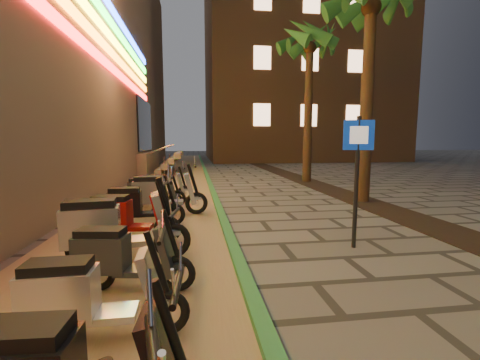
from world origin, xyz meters
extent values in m
cube|color=#8C7251|center=(-2.60, 10.00, 0.01)|extent=(3.40, 60.00, 0.01)
cube|color=#296F38|center=(-0.90, 10.00, 0.05)|extent=(0.18, 60.00, 0.10)
cube|color=black|center=(3.60, 5.00, 0.01)|extent=(1.20, 40.00, 0.02)
cube|color=black|center=(-4.45, 18.00, 2.80)|extent=(0.08, 5.00, 3.00)
cube|color=gray|center=(-6.50, 18.00, 0.60)|extent=(5.00, 6.00, 1.20)
cube|color=#FF1414|center=(-4.45, 6.00, 4.50)|extent=(0.06, 26.00, 0.28)
cube|color=gray|center=(-3.50, 18.00, 0.15)|extent=(0.35, 5.00, 0.30)
cube|color=gray|center=(-3.15, 18.00, 0.45)|extent=(0.35, 5.00, 0.30)
cube|color=gray|center=(-2.80, 18.00, 0.75)|extent=(0.35, 5.00, 0.30)
cube|color=gray|center=(-2.45, 18.00, 1.05)|extent=(0.35, 5.00, 0.30)
cylinder|color=silver|center=(-3.90, 16.00, 1.25)|extent=(2.09, 0.06, 0.81)
cylinder|color=silver|center=(-3.90, 20.00, 1.25)|extent=(2.09, 0.06, 0.81)
cube|color=brown|center=(9.00, 32.00, 12.50)|extent=(18.00, 16.00, 25.00)
cube|color=#FABE89|center=(4.00, 23.97, 4.00)|extent=(1.40, 0.06, 1.80)
cube|color=#FABE89|center=(8.00, 23.97, 4.00)|extent=(1.40, 0.06, 1.80)
cube|color=#FABE89|center=(12.00, 23.97, 4.00)|extent=(1.40, 0.06, 1.80)
cube|color=#FABE89|center=(4.00, 23.97, 8.50)|extent=(1.40, 0.06, 1.80)
cube|color=#FABE89|center=(8.00, 23.97, 8.50)|extent=(1.40, 0.06, 1.80)
cube|color=#FABE89|center=(12.00, 23.97, 8.50)|extent=(1.40, 0.06, 1.80)
cube|color=#FABE89|center=(8.00, 23.97, 13.00)|extent=(1.40, 0.06, 1.80)
cube|color=#FABE89|center=(12.00, 23.97, 13.00)|extent=(1.40, 0.06, 1.80)
cylinder|color=#472D19|center=(3.60, 7.00, 2.85)|extent=(0.40, 0.40, 5.70)
sphere|color=#472D19|center=(3.60, 7.00, 5.70)|extent=(0.56, 0.56, 0.56)
cone|color=#214A17|center=(4.28, 7.57, 6.15)|extent=(1.70, 1.86, 1.52)
cone|color=#214A17|center=(3.75, 7.87, 6.15)|extent=(2.00, 0.93, 1.52)
cone|color=#214A17|center=(3.16, 7.77, 6.15)|extent=(1.97, 1.48, 1.52)
cylinder|color=#472D19|center=(3.60, 12.00, 2.98)|extent=(0.40, 0.40, 5.95)
sphere|color=#472D19|center=(3.60, 12.00, 5.95)|extent=(0.56, 0.56, 0.56)
cone|color=#214A17|center=(4.49, 12.00, 6.40)|extent=(0.60, 1.93, 1.52)
cone|color=#214A17|center=(4.28, 12.57, 6.40)|extent=(1.70, 1.86, 1.52)
cone|color=#214A17|center=(3.75, 12.87, 6.40)|extent=(2.00, 0.93, 1.52)
cone|color=#214A17|center=(3.16, 12.77, 6.40)|extent=(1.97, 1.48, 1.52)
cone|color=#214A17|center=(2.77, 12.30, 6.40)|extent=(1.22, 2.02, 1.52)
cone|color=#214A17|center=(2.77, 11.70, 6.40)|extent=(1.22, 2.02, 1.52)
cone|color=#214A17|center=(3.16, 11.23, 6.40)|extent=(1.97, 1.48, 1.52)
cone|color=#214A17|center=(3.75, 11.13, 6.40)|extent=(2.00, 0.93, 1.52)
cone|color=#214A17|center=(4.28, 11.43, 6.40)|extent=(1.70, 1.86, 1.52)
cylinder|color=black|center=(1.21, 2.95, 1.14)|extent=(0.07, 0.07, 2.27)
cube|color=#0B2E94|center=(1.20, 2.94, 1.95)|extent=(0.49, 0.17, 0.50)
cube|color=white|center=(1.20, 2.91, 1.95)|extent=(0.28, 0.10, 0.29)
cube|color=black|center=(-2.56, -0.28, 0.76)|extent=(0.57, 0.32, 0.11)
cube|color=black|center=(-1.75, -0.32, 0.54)|extent=(0.26, 0.37, 0.63)
cylinder|color=black|center=(-1.69, -0.32, 0.72)|extent=(0.25, 0.08, 0.67)
cylinder|color=black|center=(-1.65, -0.33, 1.01)|extent=(0.07, 0.52, 0.04)
torus|color=black|center=(-2.82, 0.77, 0.23)|extent=(0.46, 0.10, 0.46)
cylinder|color=silver|center=(-2.82, 0.77, 0.23)|extent=(0.13, 0.09, 0.12)
torus|color=black|center=(-1.83, 0.79, 0.23)|extent=(0.46, 0.10, 0.46)
cylinder|color=silver|center=(-1.83, 0.79, 0.23)|extent=(0.13, 0.09, 0.12)
cube|color=white|center=(-2.34, 0.78, 0.27)|extent=(0.49, 0.31, 0.07)
cube|color=white|center=(-2.75, 0.77, 0.49)|extent=(0.63, 0.35, 0.44)
cube|color=black|center=(-2.75, 0.77, 0.74)|extent=(0.56, 0.29, 0.11)
cube|color=white|center=(-1.96, 0.78, 0.53)|extent=(0.24, 0.36, 0.62)
cylinder|color=black|center=(-1.89, 0.79, 0.71)|extent=(0.24, 0.07, 0.66)
cylinder|color=black|center=(-1.85, 0.79, 0.99)|extent=(0.05, 0.51, 0.04)
cube|color=white|center=(-1.83, 0.79, 0.34)|extent=(0.20, 0.13, 0.05)
torus|color=black|center=(-2.75, 1.85, 0.23)|extent=(0.47, 0.16, 0.46)
cylinder|color=silver|center=(-2.75, 1.85, 0.23)|extent=(0.14, 0.11, 0.12)
torus|color=black|center=(-1.77, 1.70, 0.23)|extent=(0.47, 0.16, 0.46)
cylinder|color=silver|center=(-1.77, 1.70, 0.23)|extent=(0.14, 0.11, 0.12)
cube|color=#272A2C|center=(-2.27, 1.78, 0.27)|extent=(0.53, 0.37, 0.07)
cube|color=#272A2C|center=(-2.68, 1.84, 0.49)|extent=(0.66, 0.43, 0.44)
cube|color=black|center=(-2.68, 1.84, 0.74)|extent=(0.59, 0.36, 0.11)
cube|color=#272A2C|center=(-1.89, 1.72, 0.53)|extent=(0.29, 0.39, 0.62)
cylinder|color=black|center=(-1.83, 1.71, 0.71)|extent=(0.25, 0.10, 0.66)
cylinder|color=black|center=(-1.79, 1.70, 0.99)|extent=(0.12, 0.51, 0.04)
cube|color=#272A2C|center=(-1.77, 1.70, 0.34)|extent=(0.21, 0.15, 0.05)
torus|color=black|center=(-3.14, 2.67, 0.29)|extent=(0.59, 0.19, 0.58)
cylinder|color=silver|center=(-3.14, 2.67, 0.29)|extent=(0.17, 0.13, 0.16)
torus|color=black|center=(-1.90, 2.85, 0.29)|extent=(0.59, 0.19, 0.58)
cylinder|color=silver|center=(-1.90, 2.85, 0.29)|extent=(0.17, 0.13, 0.16)
cube|color=#ADAEB5|center=(-2.53, 2.76, 0.34)|extent=(0.66, 0.46, 0.09)
cube|color=#ADAEB5|center=(-3.05, 2.69, 0.62)|extent=(0.83, 0.53, 0.56)
cube|color=black|center=(-3.05, 2.69, 0.94)|extent=(0.74, 0.45, 0.13)
cube|color=#ADAEB5|center=(-2.05, 2.83, 0.67)|extent=(0.36, 0.48, 0.79)
cylinder|color=black|center=(-1.98, 2.84, 0.89)|extent=(0.31, 0.12, 0.83)
cylinder|color=black|center=(-1.92, 2.84, 1.25)|extent=(0.14, 0.65, 0.05)
cube|color=#ADAEB5|center=(-1.90, 2.85, 0.42)|extent=(0.27, 0.19, 0.07)
torus|color=black|center=(-3.13, 3.83, 0.25)|extent=(0.52, 0.16, 0.51)
cylinder|color=silver|center=(-3.13, 3.83, 0.25)|extent=(0.15, 0.11, 0.14)
torus|color=black|center=(-2.04, 3.69, 0.25)|extent=(0.52, 0.16, 0.51)
cylinder|color=silver|center=(-2.04, 3.69, 0.25)|extent=(0.15, 0.11, 0.14)
cube|color=maroon|center=(-2.60, 3.76, 0.29)|extent=(0.58, 0.40, 0.08)
cube|color=maroon|center=(-3.05, 3.82, 0.54)|extent=(0.73, 0.46, 0.49)
cube|color=black|center=(-3.05, 3.82, 0.82)|extent=(0.64, 0.39, 0.12)
cube|color=maroon|center=(-2.18, 3.71, 0.59)|extent=(0.31, 0.42, 0.69)
cylinder|color=black|center=(-2.11, 3.70, 0.78)|extent=(0.27, 0.10, 0.72)
cylinder|color=black|center=(-2.06, 3.69, 1.09)|extent=(0.12, 0.57, 0.04)
cube|color=maroon|center=(-2.04, 3.69, 0.37)|extent=(0.23, 0.16, 0.06)
torus|color=black|center=(-3.10, 4.82, 0.25)|extent=(0.51, 0.12, 0.51)
cylinder|color=silver|center=(-3.10, 4.82, 0.25)|extent=(0.14, 0.10, 0.14)
torus|color=black|center=(-2.01, 4.88, 0.25)|extent=(0.51, 0.12, 0.51)
cylinder|color=silver|center=(-2.01, 4.88, 0.25)|extent=(0.14, 0.10, 0.14)
cube|color=black|center=(-2.56, 4.85, 0.29)|extent=(0.55, 0.36, 0.08)
cube|color=black|center=(-3.02, 4.83, 0.54)|extent=(0.70, 0.40, 0.49)
cube|color=black|center=(-3.02, 4.83, 0.82)|extent=(0.62, 0.34, 0.12)
cube|color=black|center=(-2.14, 4.87, 0.58)|extent=(0.28, 0.40, 0.68)
cylinder|color=black|center=(-2.08, 4.87, 0.78)|extent=(0.27, 0.08, 0.72)
cylinder|color=black|center=(-2.03, 4.87, 1.09)|extent=(0.07, 0.57, 0.04)
cube|color=black|center=(-2.01, 4.88, 0.37)|extent=(0.22, 0.15, 0.06)
torus|color=black|center=(-2.74, 5.89, 0.29)|extent=(0.58, 0.13, 0.57)
cylinder|color=silver|center=(-2.74, 5.89, 0.29)|extent=(0.16, 0.12, 0.15)
torus|color=black|center=(-1.50, 5.93, 0.29)|extent=(0.58, 0.13, 0.57)
cylinder|color=silver|center=(-1.50, 5.93, 0.29)|extent=(0.16, 0.12, 0.15)
cube|color=#B9BABE|center=(-2.13, 5.91, 0.33)|extent=(0.62, 0.40, 0.09)
cube|color=#B9BABE|center=(-2.65, 5.90, 0.61)|extent=(0.79, 0.44, 0.55)
cube|color=black|center=(-2.65, 5.90, 0.93)|extent=(0.70, 0.38, 0.13)
cube|color=#B9BABE|center=(-1.66, 5.93, 0.66)|extent=(0.31, 0.45, 0.78)
cylinder|color=black|center=(-1.58, 5.93, 0.88)|extent=(0.30, 0.09, 0.82)
cylinder|color=black|center=(-1.52, 5.93, 1.24)|extent=(0.07, 0.64, 0.05)
cube|color=#B9BABE|center=(-1.50, 5.93, 0.42)|extent=(0.25, 0.16, 0.07)
torus|color=black|center=(-3.09, 6.85, 0.24)|extent=(0.49, 0.13, 0.49)
cylinder|color=silver|center=(-3.09, 6.85, 0.24)|extent=(0.14, 0.10, 0.13)
torus|color=black|center=(-2.04, 6.93, 0.24)|extent=(0.49, 0.13, 0.49)
cylinder|color=silver|center=(-2.04, 6.93, 0.24)|extent=(0.14, 0.10, 0.13)
cube|color=#282C2E|center=(-2.57, 6.89, 0.28)|extent=(0.54, 0.36, 0.08)
cube|color=#282C2E|center=(-3.01, 6.86, 0.52)|extent=(0.68, 0.40, 0.47)
cube|color=black|center=(-3.01, 6.86, 0.79)|extent=(0.60, 0.34, 0.11)
cube|color=#282C2E|center=(-2.17, 6.92, 0.56)|extent=(0.28, 0.39, 0.66)
cylinder|color=black|center=(-2.10, 6.92, 0.75)|extent=(0.26, 0.08, 0.70)
cylinder|color=black|center=(-2.05, 6.93, 1.05)|extent=(0.08, 0.55, 0.04)
cube|color=#282C2E|center=(-2.04, 6.93, 0.36)|extent=(0.22, 0.15, 0.06)
torus|color=black|center=(-2.87, 7.74, 0.24)|extent=(0.49, 0.17, 0.48)
cylinder|color=silver|center=(-2.87, 7.74, 0.24)|extent=(0.14, 0.11, 0.13)
torus|color=black|center=(-1.86, 7.91, 0.24)|extent=(0.49, 0.17, 0.48)
cylinder|color=silver|center=(-1.86, 7.91, 0.24)|extent=(0.14, 0.11, 0.13)
cube|color=#A4A3AB|center=(-2.37, 7.82, 0.28)|extent=(0.55, 0.39, 0.07)
cube|color=#A4A3AB|center=(-2.80, 7.75, 0.51)|extent=(0.69, 0.45, 0.46)
cube|color=black|center=(-2.80, 7.75, 0.77)|extent=(0.61, 0.38, 0.11)
cube|color=#A4A3AB|center=(-1.98, 7.89, 0.55)|extent=(0.30, 0.40, 0.65)
cylinder|color=black|center=(-1.92, 7.90, 0.74)|extent=(0.26, 0.10, 0.68)
cylinder|color=black|center=(-1.87, 7.91, 1.03)|extent=(0.13, 0.53, 0.04)
cube|color=#A4A3AB|center=(-1.86, 7.91, 0.35)|extent=(0.22, 0.16, 0.06)
camera|label=1|loc=(-1.54, -2.16, 1.85)|focal=24.00mm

